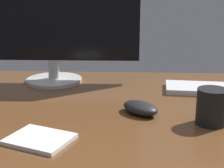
{
  "coord_description": "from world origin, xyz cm",
  "views": [
    {
      "loc": [
        8.95,
        -93.38,
        35.42
      ],
      "look_at": [
        4.17,
        3.0,
        8.0
      ],
      "focal_mm": 54.87,
      "sensor_mm": 36.0,
      "label": 1
    }
  ],
  "objects_px": {
    "notepad": "(40,139)",
    "keyboard": "(223,89)",
    "monitor": "(51,13)",
    "computer_mouse": "(140,108)",
    "coffee_mug": "(212,107)"
  },
  "relations": [
    {
      "from": "notepad",
      "to": "keyboard",
      "type": "bearing_deg",
      "value": 38.15
    },
    {
      "from": "computer_mouse",
      "to": "coffee_mug",
      "type": "xyz_separation_m",
      "value": [
        0.18,
        -0.06,
        0.03
      ]
    },
    {
      "from": "monitor",
      "to": "coffee_mug",
      "type": "distance_m",
      "value": 0.65
    },
    {
      "from": "keyboard",
      "to": "coffee_mug",
      "type": "bearing_deg",
      "value": -105.17
    },
    {
      "from": "coffee_mug",
      "to": "computer_mouse",
      "type": "bearing_deg",
      "value": 160.15
    },
    {
      "from": "monitor",
      "to": "coffee_mug",
      "type": "relative_size",
      "value": 6.73
    },
    {
      "from": "computer_mouse",
      "to": "coffee_mug",
      "type": "distance_m",
      "value": 0.19
    },
    {
      "from": "keyboard",
      "to": "computer_mouse",
      "type": "relative_size",
      "value": 3.34
    },
    {
      "from": "monitor",
      "to": "computer_mouse",
      "type": "relative_size",
      "value": 5.58
    },
    {
      "from": "keyboard",
      "to": "notepad",
      "type": "bearing_deg",
      "value": -136.91
    },
    {
      "from": "coffee_mug",
      "to": "keyboard",
      "type": "bearing_deg",
      "value": 69.89
    },
    {
      "from": "monitor",
      "to": "computer_mouse",
      "type": "height_order",
      "value": "monitor"
    },
    {
      "from": "keyboard",
      "to": "notepad",
      "type": "height_order",
      "value": "keyboard"
    },
    {
      "from": "monitor",
      "to": "keyboard",
      "type": "distance_m",
      "value": 0.64
    },
    {
      "from": "monitor",
      "to": "computer_mouse",
      "type": "distance_m",
      "value": 0.5
    }
  ]
}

